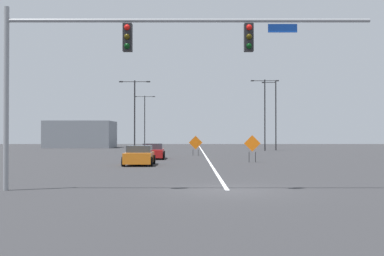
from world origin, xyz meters
name	(u,v)px	position (x,y,z in m)	size (l,w,h in m)	color
ground	(225,190)	(0.00, 0.00, 0.00)	(186.73, 186.73, 0.00)	#2D2D30
road_centre_stripe	(199,149)	(0.00, 51.87, 0.00)	(0.16, 103.74, 0.01)	white
traffic_signal_assembly	(127,52)	(-3.67, -0.01, 5.22)	(13.81, 0.44, 6.93)	gray
street_lamp_mid_left	(272,113)	(9.91, 48.08, 5.11)	(1.97, 0.24, 9.34)	black
street_lamp_far_left	(142,117)	(-9.91, 70.50, 5.37)	(3.77, 0.24, 9.17)	black
street_lamp_mid_right	(262,109)	(8.23, 45.93, 5.45)	(3.68, 0.24, 9.34)	black
street_lamp_near_left	(132,110)	(-8.23, 40.60, 5.10)	(3.74, 0.24, 8.64)	black
construction_sign_left_lane	(193,143)	(-0.97, 30.96, 1.23)	(1.38, 0.06, 1.99)	orange
construction_sign_median_near	(250,145)	(3.24, 18.76, 1.32)	(1.22, 0.35, 2.06)	orange
car_red_far	(150,152)	(-4.75, 24.36, 0.63)	(2.19, 4.53, 1.33)	red
car_orange_near	(137,156)	(-4.97, 15.39, 0.63)	(2.11, 4.05, 1.35)	orange
roadside_building_west	(78,134)	(-19.45, 61.69, 2.15)	(10.51, 8.35, 4.31)	gray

